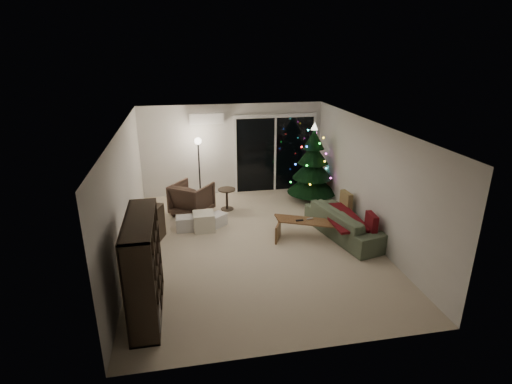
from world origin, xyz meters
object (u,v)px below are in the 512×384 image
(bookshelf, at_px, (130,269))
(christmas_tree, at_px, (313,163))
(media_cabinet, at_px, (144,230))
(coffee_table, at_px, (306,229))
(armchair, at_px, (192,199))
(sofa, at_px, (346,223))

(bookshelf, height_order, christmas_tree, christmas_tree)
(media_cabinet, distance_m, coffee_table, 3.42)
(armchair, relative_size, christmas_tree, 0.42)
(media_cabinet, height_order, armchair, armchair)
(bookshelf, bearing_deg, armchair, 92.30)
(armchair, distance_m, sofa, 3.77)
(sofa, bearing_deg, christmas_tree, -11.67)
(bookshelf, xyz_separation_m, sofa, (4.30, 1.98, -0.49))
(bookshelf, height_order, coffee_table, bookshelf)
(media_cabinet, xyz_separation_m, armchair, (1.03, 1.57, 0.02))
(armchair, xyz_separation_m, coffee_table, (2.38, -1.80, -0.19))
(coffee_table, distance_m, christmas_tree, 2.44)
(coffee_table, bearing_deg, bookshelf, -124.32)
(media_cabinet, height_order, christmas_tree, christmas_tree)
(armchair, distance_m, christmas_tree, 3.28)
(bookshelf, bearing_deg, coffee_table, 48.33)
(media_cabinet, distance_m, sofa, 4.31)
(christmas_tree, bearing_deg, bookshelf, -135.28)
(sofa, height_order, coffee_table, sofa)
(sofa, xyz_separation_m, christmas_tree, (-0.07, 2.21, 0.74))
(media_cabinet, height_order, coffee_table, media_cabinet)
(media_cabinet, bearing_deg, armchair, 75.89)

